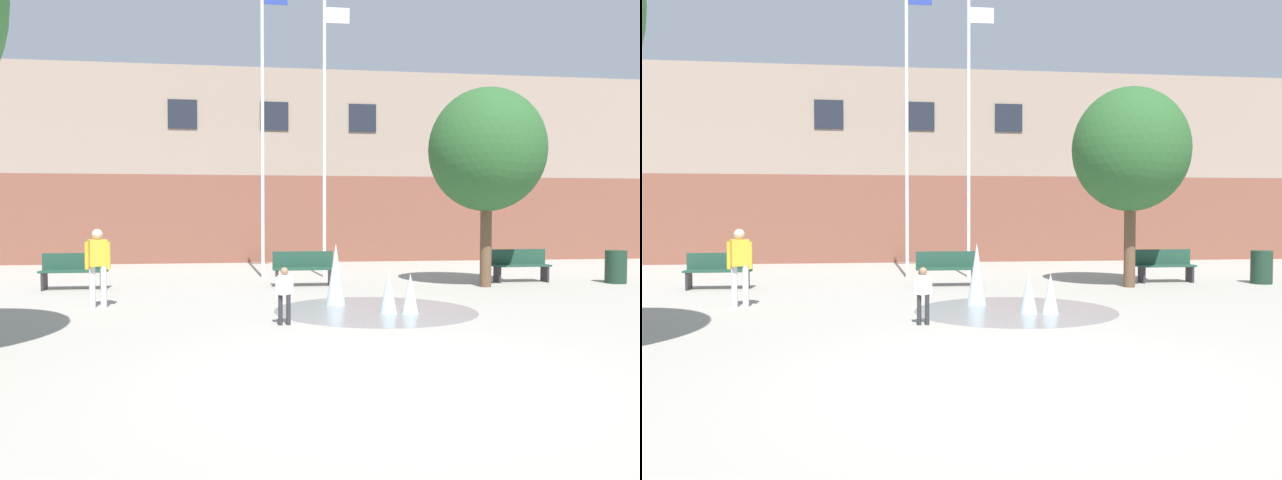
{
  "view_description": "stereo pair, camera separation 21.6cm",
  "coord_description": "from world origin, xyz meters",
  "views": [
    {
      "loc": [
        -1.64,
        -7.03,
        1.87
      ],
      "look_at": [
        0.34,
        7.01,
        1.3
      ],
      "focal_mm": 35.0,
      "sensor_mm": 36.0,
      "label": 1
    },
    {
      "loc": [
        -1.43,
        -7.06,
        1.87
      ],
      "look_at": [
        0.34,
        7.01,
        1.3
      ],
      "focal_mm": 35.0,
      "sensor_mm": 36.0,
      "label": 2
    }
  ],
  "objects": [
    {
      "name": "ground_plane",
      "position": [
        0.0,
        0.0,
        0.0
      ],
      "size": [
        100.0,
        100.0,
        0.0
      ],
      "primitive_type": "plane",
      "color": "#9E998E"
    },
    {
      "name": "library_building",
      "position": [
        0.0,
        20.41,
        3.8
      ],
      "size": [
        36.0,
        6.05,
        7.59
      ],
      "color": "brown",
      "rests_on": "ground"
    },
    {
      "name": "splash_fountain",
      "position": [
        0.97,
        5.05,
        0.4
      ],
      "size": [
        3.96,
        3.96,
        1.29
      ],
      "color": "gray",
      "rests_on": "ground"
    },
    {
      "name": "park_bench_far_left",
      "position": [
        -5.57,
        9.23,
        0.48
      ],
      "size": [
        1.6,
        0.44,
        0.91
      ],
      "color": "#28282D",
      "rests_on": "ground"
    },
    {
      "name": "park_bench_under_right_flagpole",
      "position": [
        0.2,
        9.15,
        0.48
      ],
      "size": [
        1.6,
        0.44,
        0.91
      ],
      "color": "#28282D",
      "rests_on": "ground"
    },
    {
      "name": "park_bench_near_trashcan",
      "position": [
        6.3,
        9.34,
        0.48
      ],
      "size": [
        1.6,
        0.44,
        0.91
      ],
      "color": "#28282D",
      "rests_on": "ground"
    },
    {
      "name": "teen_by_trashcan",
      "position": [
        -4.33,
        5.96,
        0.93
      ],
      "size": [
        0.5,
        0.33,
        1.59
      ],
      "rotation": [
        0.0,
        0.0,
        0.47
      ],
      "color": "silver",
      "rests_on": "ground"
    },
    {
      "name": "child_with_pink_shirt",
      "position": [
        -0.77,
        3.47,
        0.58
      ],
      "size": [
        0.31,
        0.24,
        0.99
      ],
      "rotation": [
        0.0,
        0.0,
        0.81
      ],
      "color": "#28282D",
      "rests_on": "ground"
    },
    {
      "name": "flagpole_left",
      "position": [
        -0.72,
        11.45,
        4.69
      ],
      "size": [
        0.8,
        0.1,
        8.87
      ],
      "color": "silver",
      "rests_on": "ground"
    },
    {
      "name": "flagpole_right",
      "position": [
        1.12,
        11.45,
        4.46
      ],
      "size": [
        0.8,
        0.1,
        8.41
      ],
      "color": "silver",
      "rests_on": "ground"
    },
    {
      "name": "trash_can",
      "position": [
        8.76,
        8.68,
        0.45
      ],
      "size": [
        0.56,
        0.56,
        0.9
      ],
      "primitive_type": "cylinder",
      "color": "#193323",
      "rests_on": "ground"
    },
    {
      "name": "street_tree_near_building",
      "position": [
        4.88,
        8.38,
        3.54
      ],
      "size": [
        3.0,
        3.0,
        5.15
      ],
      "color": "brown",
      "rests_on": "ground"
    }
  ]
}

